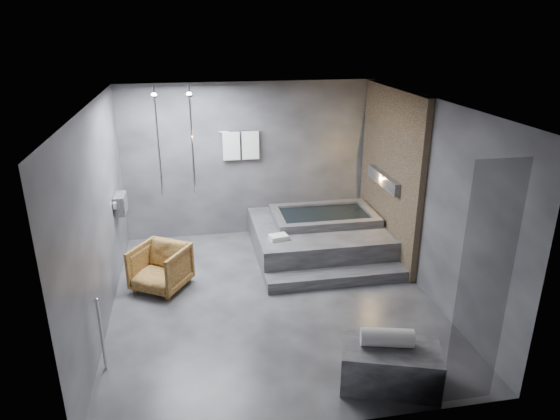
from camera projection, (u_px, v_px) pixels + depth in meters
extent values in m
plane|color=#2B2A2D|center=(272.00, 298.00, 7.23)|extent=(5.00, 5.00, 0.00)
cube|color=#47474A|center=(271.00, 103.00, 6.24)|extent=(4.50, 5.00, 0.04)
cube|color=#343439|center=(249.00, 160.00, 9.04)|extent=(4.50, 0.04, 2.80)
cube|color=#343439|center=(318.00, 304.00, 4.44)|extent=(4.50, 0.04, 2.80)
cube|color=#343439|center=(98.00, 219.00, 6.36)|extent=(0.04, 5.00, 2.80)
cube|color=#343439|center=(427.00, 198.00, 7.12)|extent=(0.04, 5.00, 2.80)
cube|color=#9E815C|center=(390.00, 174.00, 8.26)|extent=(0.10, 2.40, 2.78)
cube|color=#FF9938|center=(385.00, 180.00, 8.28)|extent=(0.14, 1.20, 0.20)
cube|color=slate|center=(121.00, 204.00, 7.77)|extent=(0.16, 0.42, 0.30)
imported|color=beige|center=(121.00, 209.00, 7.70)|extent=(0.08, 0.08, 0.21)
imported|color=beige|center=(122.00, 206.00, 7.89)|extent=(0.07, 0.07, 0.15)
cylinder|color=silver|center=(192.00, 141.00, 8.28)|extent=(0.04, 0.04, 1.80)
cylinder|color=silver|center=(158.00, 142.00, 8.19)|extent=(0.04, 0.04, 1.80)
cylinder|color=silver|center=(240.00, 131.00, 8.76)|extent=(0.75, 0.02, 0.02)
cube|color=white|center=(231.00, 146.00, 8.81)|extent=(0.30, 0.06, 0.50)
cube|color=white|center=(250.00, 145.00, 8.86)|extent=(0.30, 0.06, 0.50)
cylinder|color=silver|center=(102.00, 335.00, 5.61)|extent=(0.04, 0.04, 0.90)
cube|color=black|center=(483.00, 290.00, 4.78)|extent=(0.55, 0.01, 2.60)
cube|color=#2F2F32|center=(318.00, 237.00, 8.66)|extent=(2.20, 2.00, 0.50)
cube|color=#2F2F32|center=(337.00, 278.00, 7.63)|extent=(2.20, 0.36, 0.18)
cube|color=#323235|center=(390.00, 366.00, 5.44)|extent=(1.18, 0.88, 0.47)
imported|color=#4D3113|center=(160.00, 268.00, 7.40)|extent=(1.00, 1.01, 0.68)
cylinder|color=silver|center=(387.00, 338.00, 5.36)|extent=(0.60, 0.34, 0.20)
cube|color=silver|center=(279.00, 237.00, 7.95)|extent=(0.31, 0.26, 0.07)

